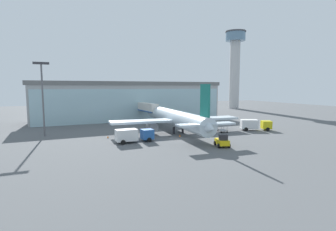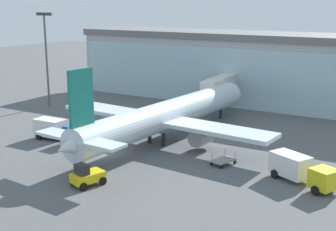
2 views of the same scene
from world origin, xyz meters
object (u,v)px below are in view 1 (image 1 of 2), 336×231
(catering_truck, at_px, (133,135))
(fuel_truck, at_px, (255,124))
(safety_cone_nose, at_px, (180,135))
(jet_bridge, at_px, (145,107))
(baggage_cart, at_px, (222,130))
(pushback_tug, at_px, (222,141))
(airplane, at_px, (175,118))
(apron_light_mast, at_px, (42,92))
(safety_cone_wingtip, at_px, (108,137))
(control_tower, at_px, (235,62))

(catering_truck, bearing_deg, fuel_truck, 1.01)
(catering_truck, relative_size, safety_cone_nose, 13.43)
(catering_truck, height_order, safety_cone_nose, catering_truck)
(jet_bridge, relative_size, baggage_cart, 4.68)
(fuel_truck, bearing_deg, catering_truck, -151.76)
(catering_truck, relative_size, pushback_tug, 2.07)
(baggage_cart, bearing_deg, airplane, 82.23)
(apron_light_mast, xyz_separation_m, safety_cone_wingtip, (12.21, -7.66, -9.35))
(control_tower, height_order, airplane, control_tower)
(pushback_tug, bearing_deg, control_tower, -22.68)
(control_tower, xyz_separation_m, apron_light_mast, (-83.77, -43.93, -13.25))
(jet_bridge, relative_size, control_tower, 0.39)
(control_tower, relative_size, safety_cone_wingtip, 67.99)
(jet_bridge, bearing_deg, safety_cone_wingtip, 138.94)
(fuel_truck, distance_m, safety_cone_nose, 20.60)
(apron_light_mast, height_order, safety_cone_nose, apron_light_mast)
(control_tower, distance_m, airplane, 77.84)
(airplane, xyz_separation_m, fuel_truck, (19.15, -5.28, -1.91))
(airplane, relative_size, fuel_truck, 4.96)
(control_tower, xyz_separation_m, fuel_truck, (-36.53, -56.05, -21.41))
(jet_bridge, bearing_deg, catering_truck, 152.48)
(apron_light_mast, relative_size, pushback_tug, 4.45)
(jet_bridge, relative_size, airplane, 0.39)
(catering_truck, bearing_deg, jet_bridge, 64.77)
(control_tower, xyz_separation_m, safety_cone_wingtip, (-71.56, -51.59, -22.60))
(control_tower, bearing_deg, fuel_truck, -123.09)
(airplane, relative_size, safety_cone_nose, 68.10)
(baggage_cart, height_order, safety_cone_wingtip, baggage_cart)
(safety_cone_nose, bearing_deg, baggage_cart, 5.40)
(catering_truck, relative_size, fuel_truck, 0.98)
(safety_cone_nose, bearing_deg, apron_light_mast, 155.17)
(control_tower, relative_size, pushback_tug, 10.47)
(apron_light_mast, xyz_separation_m, pushback_tug, (29.52, -23.80, -8.65))
(airplane, height_order, safety_cone_nose, airplane)
(apron_light_mast, bearing_deg, catering_truck, -41.28)
(catering_truck, relative_size, safety_cone_wingtip, 13.43)
(airplane, relative_size, safety_cone_wingtip, 68.10)
(catering_truck, bearing_deg, safety_cone_nose, 6.30)
(baggage_cart, xyz_separation_m, safety_cone_nose, (-11.73, -1.11, -0.23))
(pushback_tug, distance_m, safety_cone_nose, 11.82)
(baggage_cart, bearing_deg, pushback_tug, 159.98)
(baggage_cart, relative_size, pushback_tug, 0.87)
(jet_bridge, height_order, safety_cone_wingtip, jet_bridge)
(apron_light_mast, height_order, airplane, apron_light_mast)
(airplane, distance_m, baggage_cart, 11.58)
(safety_cone_wingtip, bearing_deg, control_tower, 35.79)
(control_tower, height_order, safety_cone_nose, control_tower)
(safety_cone_nose, distance_m, safety_cone_wingtip, 15.21)
(safety_cone_wingtip, bearing_deg, fuel_truck, -7.27)
(jet_bridge, xyz_separation_m, control_tower, (56.65, 31.35, 18.35))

